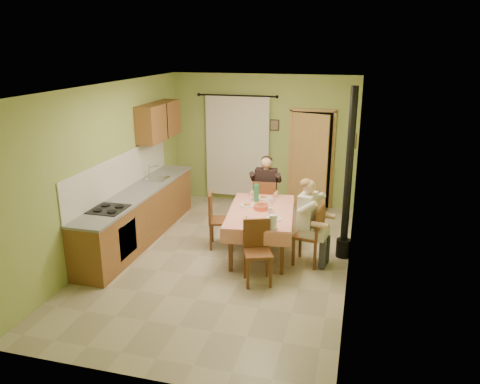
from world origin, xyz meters
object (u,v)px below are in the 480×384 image
(man_far, at_px, (266,185))
(stove_flue, at_px, (347,198))
(chair_near, at_px, (258,264))
(chair_left, at_px, (221,231))
(chair_far, at_px, (265,215))
(dining_table, at_px, (261,231))
(chair_right, at_px, (308,247))
(man_right, at_px, (309,212))

(man_far, bearing_deg, stove_flue, -33.80)
(chair_near, bearing_deg, chair_left, -71.85)
(chair_far, xyz_separation_m, chair_left, (-0.58, -0.97, -0.00))
(chair_left, height_order, man_far, man_far)
(dining_table, xyz_separation_m, chair_right, (0.83, -0.22, -0.09))
(chair_far, distance_m, chair_left, 1.13)
(chair_left, bearing_deg, chair_far, 135.51)
(chair_right, relative_size, stove_flue, 0.35)
(dining_table, distance_m, chair_left, 0.73)
(man_right, bearing_deg, chair_left, 89.80)
(dining_table, relative_size, chair_near, 2.00)
(chair_far, bearing_deg, dining_table, -86.53)
(chair_far, xyz_separation_m, chair_near, (0.32, -2.08, -0.00))
(chair_near, distance_m, stove_flue, 1.86)
(man_far, relative_size, stove_flue, 0.50)
(chair_near, distance_m, man_right, 1.20)
(man_far, bearing_deg, dining_table, -86.58)
(chair_far, relative_size, man_right, 0.71)
(stove_flue, bearing_deg, dining_table, -171.83)
(dining_table, xyz_separation_m, man_right, (0.82, -0.22, 0.50))
(chair_right, bearing_deg, man_right, 90.00)
(chair_right, height_order, stove_flue, stove_flue)
(dining_table, bearing_deg, chair_far, 90.52)
(dining_table, relative_size, chair_left, 1.93)
(chair_left, xyz_separation_m, man_far, (0.58, 0.99, 0.59))
(chair_left, bearing_deg, man_right, 65.95)
(dining_table, bearing_deg, chair_left, 167.50)
(dining_table, bearing_deg, man_right, -21.90)
(chair_far, height_order, man_far, man_far)
(chair_left, distance_m, stove_flue, 2.22)
(man_far, bearing_deg, chair_far, -90.00)
(man_far, height_order, man_right, same)
(stove_flue, bearing_deg, chair_left, -176.47)
(chair_left, distance_m, man_far, 1.29)
(chair_near, distance_m, man_far, 2.20)
(dining_table, relative_size, stove_flue, 0.68)
(man_far, relative_size, man_right, 1.00)
(chair_left, bearing_deg, chair_right, 65.95)
(dining_table, bearing_deg, stove_flue, 1.02)
(man_right, height_order, stove_flue, stove_flue)
(chair_far, height_order, stove_flue, stove_flue)
(chair_right, xyz_separation_m, man_right, (-0.01, 0.00, 0.59))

